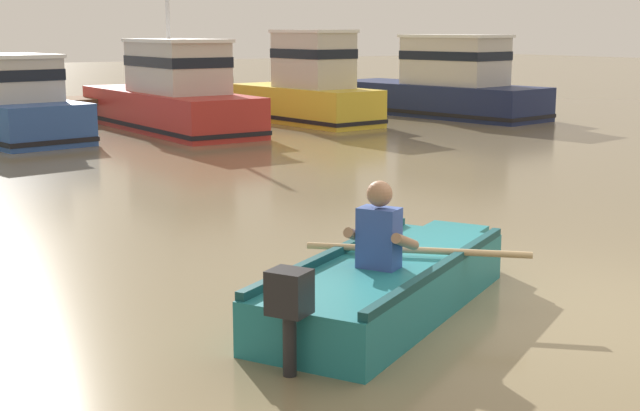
# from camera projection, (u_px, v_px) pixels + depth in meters

# --- Properties ---
(ground_plane) EXTENTS (120.00, 120.00, 0.00)m
(ground_plane) POSITION_uv_depth(u_px,v_px,m) (559.00, 308.00, 7.91)
(ground_plane) COLOR #7A6B4C
(wooden_dock) EXTENTS (15.73, 1.64, 1.05)m
(wooden_dock) POSITION_uv_depth(u_px,v_px,m) (241.00, 93.00, 26.24)
(wooden_dock) COLOR brown
(wooden_dock) RESTS_ON ground
(rowboat_with_person) EXTENTS (3.49, 2.40, 1.19)m
(rowboat_with_person) POSITION_uv_depth(u_px,v_px,m) (389.00, 283.00, 7.81)
(rowboat_with_person) COLOR #1E727A
(rowboat_with_person) RESTS_ON ground
(moored_boat_blue) EXTENTS (2.56, 5.11, 1.90)m
(moored_boat_blue) POSITION_uv_depth(u_px,v_px,m) (8.00, 108.00, 19.80)
(moored_boat_blue) COLOR #2D519E
(moored_boat_blue) RESTS_ON ground
(moored_boat_red) EXTENTS (1.99, 6.59, 4.28)m
(moored_boat_red) POSITION_uv_depth(u_px,v_px,m) (171.00, 97.00, 21.64)
(moored_boat_red) COLOR #B72D28
(moored_boat_red) RESTS_ON ground
(moored_boat_yellow) EXTENTS (2.01, 4.89, 2.42)m
(moored_boat_yellow) POSITION_uv_depth(u_px,v_px,m) (307.00, 89.00, 23.34)
(moored_boat_yellow) COLOR gold
(moored_boat_yellow) RESTS_ON ground
(moored_boat_navy) EXTENTS (3.00, 6.75, 2.28)m
(moored_boat_navy) POSITION_uv_depth(u_px,v_px,m) (443.00, 86.00, 25.18)
(moored_boat_navy) COLOR #19234C
(moored_boat_navy) RESTS_ON ground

